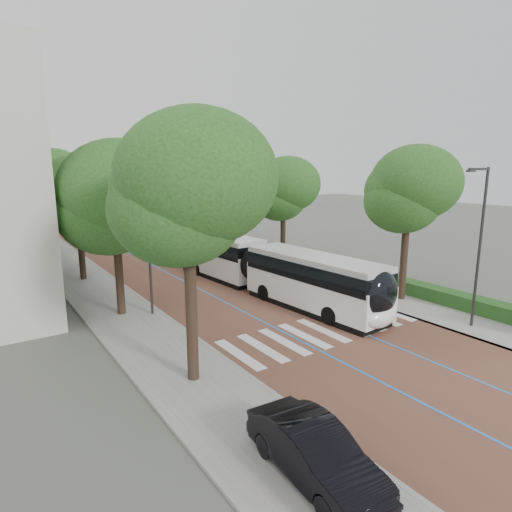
# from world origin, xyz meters

# --- Properties ---
(ground) EXTENTS (160.00, 160.00, 0.00)m
(ground) POSITION_xyz_m (0.00, 0.00, 0.00)
(ground) COLOR #51544C
(ground) RESTS_ON ground
(road) EXTENTS (11.00, 140.00, 0.02)m
(road) POSITION_xyz_m (0.00, 40.00, 0.01)
(road) COLOR brown
(road) RESTS_ON ground
(sidewalk_left) EXTENTS (4.00, 140.00, 0.12)m
(sidewalk_left) POSITION_xyz_m (-7.50, 40.00, 0.06)
(sidewalk_left) COLOR gray
(sidewalk_left) RESTS_ON ground
(sidewalk_right) EXTENTS (4.00, 140.00, 0.12)m
(sidewalk_right) POSITION_xyz_m (7.50, 40.00, 0.06)
(sidewalk_right) COLOR gray
(sidewalk_right) RESTS_ON ground
(kerb_left) EXTENTS (0.20, 140.00, 0.14)m
(kerb_left) POSITION_xyz_m (-5.60, 40.00, 0.06)
(kerb_left) COLOR gray
(kerb_left) RESTS_ON ground
(kerb_right) EXTENTS (0.20, 140.00, 0.14)m
(kerb_right) POSITION_xyz_m (5.60, 40.00, 0.06)
(kerb_right) COLOR gray
(kerb_right) RESTS_ON ground
(zebra_crossing) EXTENTS (10.55, 3.60, 0.01)m
(zebra_crossing) POSITION_xyz_m (0.20, 1.00, 0.03)
(zebra_crossing) COLOR silver
(zebra_crossing) RESTS_ON ground
(lane_line_left) EXTENTS (0.12, 126.00, 0.01)m
(lane_line_left) POSITION_xyz_m (-1.60, 40.00, 0.02)
(lane_line_left) COLOR blue
(lane_line_left) RESTS_ON road
(lane_line_right) EXTENTS (0.12, 126.00, 0.01)m
(lane_line_right) POSITION_xyz_m (1.60, 40.00, 0.02)
(lane_line_right) COLOR blue
(lane_line_right) RESTS_ON road
(hedge) EXTENTS (1.20, 14.00, 0.80)m
(hedge) POSITION_xyz_m (9.10, 0.00, 0.52)
(hedge) COLOR #1A4A19
(hedge) RESTS_ON sidewalk_right
(streetlight_near) EXTENTS (1.82, 0.20, 8.00)m
(streetlight_near) POSITION_xyz_m (6.62, -3.00, 4.82)
(streetlight_near) COLOR #2D2E30
(streetlight_near) RESTS_ON sidewalk_right
(streetlight_far) EXTENTS (1.82, 0.20, 8.00)m
(streetlight_far) POSITION_xyz_m (6.62, 22.00, 4.82)
(streetlight_far) COLOR #2D2E30
(streetlight_far) RESTS_ON sidewalk_right
(lamp_post_left) EXTENTS (0.14, 0.14, 8.00)m
(lamp_post_left) POSITION_xyz_m (-6.10, 8.00, 4.12)
(lamp_post_left) COLOR #2D2E30
(lamp_post_left) RESTS_ON sidewalk_left
(trees_left) EXTENTS (6.49, 60.79, 9.61)m
(trees_left) POSITION_xyz_m (-7.50, 25.36, 6.42)
(trees_left) COLOR black
(trees_left) RESTS_ON ground
(trees_right) EXTENTS (5.95, 47.00, 8.83)m
(trees_right) POSITION_xyz_m (7.70, 21.24, 6.07)
(trees_right) COLOR black
(trees_right) RESTS_ON ground
(lead_bus) EXTENTS (3.84, 18.53, 3.20)m
(lead_bus) POSITION_xyz_m (1.73, 7.58, 1.63)
(lead_bus) COLOR black
(lead_bus) RESTS_ON ground
(bus_queued_0) EXTENTS (3.30, 12.53, 3.20)m
(bus_queued_0) POSITION_xyz_m (2.07, 23.72, 1.62)
(bus_queued_0) COLOR white
(bus_queued_0) RESTS_ON ground
(bus_queued_1) EXTENTS (3.28, 12.53, 3.20)m
(bus_queued_1) POSITION_xyz_m (2.94, 36.78, 1.62)
(bus_queued_1) COLOR white
(bus_queued_1) RESTS_ON ground
(parked_car) EXTENTS (1.82, 4.58, 1.48)m
(parked_car) POSITION_xyz_m (-7.28, -6.68, 0.86)
(parked_car) COLOR black
(parked_car) RESTS_ON sidewalk_left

